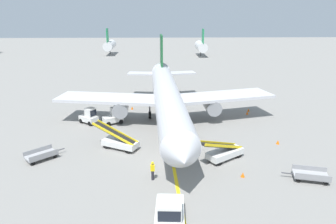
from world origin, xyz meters
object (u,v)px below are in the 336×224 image
at_px(pushback_tug, 170,213).
at_px(baggage_tug_by_cargo_door, 114,117).
at_px(safety_cone_nose_left, 132,108).
at_px(safety_cone_wingtip_right, 248,110).
at_px(baggage_tug_near_wing, 89,117).
at_px(safety_cone_tail_area, 243,175).
at_px(baggage_cart_loaded, 311,175).
at_px(belt_loader_aft_hold, 119,141).
at_px(ground_crew_marshaller, 153,170).
at_px(belt_loader_forward_hold, 224,152).
at_px(safety_cone_nose_right, 278,142).
at_px(safety_cone_wingtip_left, 247,113).
at_px(baggage_cart_empty_trailing, 41,155).
at_px(airliner, 167,96).

relative_size(pushback_tug, baggage_tug_by_cargo_door, 1.36).
xyz_separation_m(safety_cone_nose_left, safety_cone_wingtip_right, (16.80, -1.52, 0.00)).
bearing_deg(baggage_tug_near_wing, safety_cone_tail_area, -40.44).
relative_size(baggage_tug_near_wing, baggage_cart_loaded, 0.70).
bearing_deg(belt_loader_aft_hold, baggage_tug_near_wing, 121.93).
xyz_separation_m(baggage_cart_loaded, ground_crew_marshaller, (-13.32, 0.49, 0.44)).
xyz_separation_m(belt_loader_forward_hold, safety_cone_nose_right, (6.58, 3.32, -0.56)).
bearing_deg(safety_cone_wingtip_left, ground_crew_marshaller, -127.42).
bearing_deg(baggage_cart_empty_trailing, safety_cone_nose_left, 64.66).
xyz_separation_m(baggage_cart_empty_trailing, safety_cone_nose_right, (24.15, 2.84, -0.25)).
relative_size(ground_crew_marshaller, safety_cone_wingtip_right, 3.86).
relative_size(pushback_tug, baggage_cart_empty_trailing, 1.11).
relative_size(baggage_cart_empty_trailing, safety_cone_wingtip_left, 7.57).
distance_m(baggage_tug_near_wing, safety_cone_wingtip_right, 22.14).
distance_m(safety_cone_nose_left, safety_cone_nose_right, 21.07).
distance_m(safety_cone_nose_right, safety_cone_wingtip_left, 9.97).
height_order(belt_loader_forward_hold, baggage_cart_empty_trailing, belt_loader_forward_hold).
bearing_deg(airliner, safety_cone_tail_area, -66.32).
bearing_deg(pushback_tug, baggage_tug_by_cargo_door, 108.04).
xyz_separation_m(airliner, ground_crew_marshaller, (-1.61, -14.24, -2.51)).
height_order(pushback_tug, belt_loader_forward_hold, belt_loader_forward_hold).
height_order(airliner, baggage_cart_loaded, airliner).
distance_m(baggage_tug_by_cargo_door, safety_cone_tail_area, 18.75).
height_order(baggage_cart_loaded, safety_cone_nose_left, baggage_cart_loaded).
height_order(safety_cone_nose_left, safety_cone_wingtip_right, same).
bearing_deg(baggage_cart_empty_trailing, safety_cone_tail_area, -11.68).
relative_size(baggage_cart_empty_trailing, ground_crew_marshaller, 1.96).
xyz_separation_m(pushback_tug, baggage_cart_empty_trailing, (-12.00, 9.87, -0.53)).
bearing_deg(safety_cone_wingtip_right, belt_loader_forward_hold, -114.47).
bearing_deg(ground_crew_marshaller, belt_loader_aft_hold, 119.47).
bearing_deg(ground_crew_marshaller, safety_cone_wingtip_right, 53.47).
relative_size(baggage_cart_loaded, baggage_cart_empty_trailing, 1.15).
xyz_separation_m(safety_cone_wingtip_left, safety_cone_wingtip_right, (0.55, 1.30, 0.00)).
distance_m(pushback_tug, safety_cone_nose_left, 25.91).
distance_m(safety_cone_wingtip_right, safety_cone_tail_area, 18.80).
xyz_separation_m(safety_cone_wingtip_left, safety_cone_tail_area, (-5.12, -16.63, 0.00)).
xyz_separation_m(baggage_tug_near_wing, baggage_tug_by_cargo_door, (3.12, -0.10, 0.00)).
height_order(pushback_tug, safety_cone_wingtip_left, pushback_tug).
bearing_deg(safety_cone_wingtip_left, safety_cone_nose_left, 170.17).
distance_m(baggage_cart_loaded, safety_cone_wingtip_right, 18.62).
relative_size(baggage_tug_near_wing, safety_cone_wingtip_left, 6.13).
distance_m(baggage_tug_near_wing, safety_cone_nose_right, 22.78).
distance_m(belt_loader_forward_hold, baggage_cart_empty_trailing, 17.58).
distance_m(baggage_tug_by_cargo_door, ground_crew_marshaller, 14.72).
bearing_deg(safety_cone_nose_left, safety_cone_tail_area, -60.21).
xyz_separation_m(baggage_tug_by_cargo_door, safety_cone_nose_right, (18.55, -6.90, -0.71)).
xyz_separation_m(baggage_cart_loaded, safety_cone_wingtip_left, (-0.44, 17.32, -0.25)).
height_order(baggage_cart_loaded, safety_cone_nose_right, baggage_cart_loaded).
relative_size(airliner, baggage_tug_near_wing, 13.09).
bearing_deg(baggage_tug_by_cargo_door, safety_cone_wingtip_right, 13.18).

